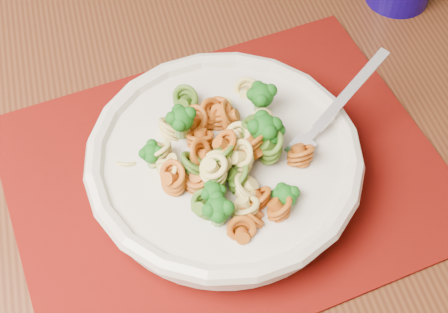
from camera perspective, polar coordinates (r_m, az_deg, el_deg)
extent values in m
cube|color=#522A17|center=(0.71, -6.01, 0.66)|extent=(1.56, 1.05, 0.04)
cube|color=#5A0F03|center=(0.66, 0.23, -1.70)|extent=(0.50, 0.42, 0.00)
cylinder|color=beige|center=(0.65, 0.00, -1.77)|extent=(0.12, 0.12, 0.01)
cylinder|color=beige|center=(0.64, 0.00, -0.76)|extent=(0.26, 0.26, 0.03)
torus|color=beige|center=(0.62, 0.00, 0.09)|extent=(0.28, 0.28, 0.02)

